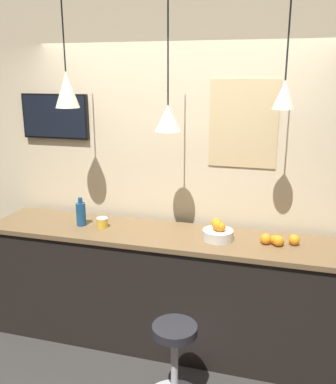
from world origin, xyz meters
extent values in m
cube|color=beige|center=(0.00, 1.00, 1.45)|extent=(8.00, 0.06, 2.90)
cube|color=black|center=(0.00, 0.59, 0.48)|extent=(3.02, 0.56, 0.96)
cube|color=brown|center=(0.00, 0.59, 0.98)|extent=(3.06, 0.60, 0.04)
cylinder|color=#B7B7BC|center=(0.24, -0.09, 0.29)|extent=(0.05, 0.05, 0.55)
cylinder|color=#232328|center=(0.24, -0.09, 0.60)|extent=(0.31, 0.31, 0.06)
cylinder|color=beige|center=(0.41, 0.58, 1.04)|extent=(0.24, 0.24, 0.08)
sphere|color=orange|center=(0.40, 0.60, 1.12)|extent=(0.07, 0.07, 0.07)
sphere|color=orange|center=(0.40, 0.57, 1.12)|extent=(0.08, 0.08, 0.08)
sphere|color=orange|center=(0.38, 0.66, 1.12)|extent=(0.07, 0.07, 0.07)
sphere|color=orange|center=(0.38, 0.64, 1.12)|extent=(0.07, 0.07, 0.07)
sphere|color=orange|center=(0.43, 0.56, 1.12)|extent=(0.07, 0.07, 0.07)
sphere|color=orange|center=(0.77, 0.59, 1.04)|extent=(0.08, 0.08, 0.08)
sphere|color=orange|center=(0.87, 0.58, 1.04)|extent=(0.07, 0.07, 0.07)
sphere|color=orange|center=(0.98, 0.63, 1.05)|extent=(0.08, 0.08, 0.08)
sphere|color=orange|center=(0.83, 0.60, 1.04)|extent=(0.07, 0.07, 0.07)
sphere|color=orange|center=(0.86, 0.57, 1.04)|extent=(0.08, 0.08, 0.08)
sphere|color=orange|center=(0.84, 0.60, 1.04)|extent=(0.07, 0.07, 0.07)
cylinder|color=navy|center=(-0.76, 0.58, 1.10)|extent=(0.08, 0.08, 0.20)
cylinder|color=navy|center=(-0.76, 0.58, 1.22)|extent=(0.04, 0.04, 0.05)
cylinder|color=gold|center=(-0.57, 0.58, 1.04)|extent=(0.09, 0.09, 0.08)
cylinder|color=white|center=(-0.57, 0.58, 1.08)|extent=(0.09, 0.09, 0.01)
cylinder|color=black|center=(-0.83, 0.59, 2.53)|extent=(0.01, 0.01, 0.54)
cone|color=beige|center=(-0.83, 0.59, 2.13)|extent=(0.19, 0.19, 0.28)
sphere|color=#F9EFCC|center=(-0.83, 0.59, 2.01)|extent=(0.04, 0.04, 0.04)
cylinder|color=black|center=(0.00, 0.59, 2.41)|extent=(0.01, 0.01, 0.78)
cone|color=beige|center=(0.00, 0.59, 1.93)|extent=(0.20, 0.20, 0.20)
sphere|color=#F9EFCC|center=(0.00, 0.59, 1.85)|extent=(0.04, 0.04, 0.04)
cylinder|color=black|center=(0.83, 0.59, 2.50)|extent=(0.01, 0.01, 0.59)
cone|color=beige|center=(0.83, 0.59, 2.11)|extent=(0.16, 0.16, 0.20)
sphere|color=#F9EFCC|center=(0.83, 0.59, 2.03)|extent=(0.04, 0.04, 0.04)
cube|color=black|center=(-1.16, 0.95, 1.88)|extent=(0.64, 0.04, 0.40)
cube|color=black|center=(-1.16, 0.93, 1.88)|extent=(0.61, 0.01, 0.37)
cube|color=#DBBC84|center=(0.52, 0.96, 1.86)|extent=(0.55, 0.01, 0.70)
camera|label=1|loc=(0.89, -2.51, 2.26)|focal=40.00mm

